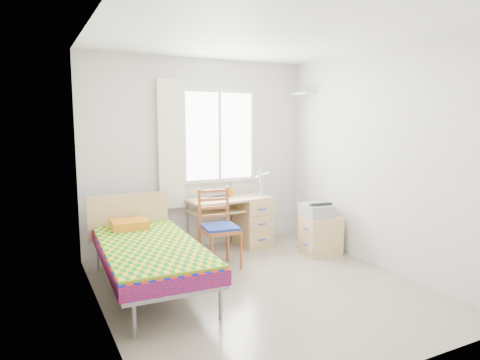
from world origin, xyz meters
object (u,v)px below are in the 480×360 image
object	(u,v)px
printer	(317,210)
cabinet	(320,235)
bed	(148,250)
chair	(219,223)
desk	(248,219)

from	to	relation	value
printer	cabinet	bearing A→B (deg)	-31.73
bed	printer	world-z (taller)	bed
chair	printer	world-z (taller)	chair
bed	cabinet	bearing A→B (deg)	6.70
cabinet	printer	size ratio (longest dim) A/B	1.16
bed	desk	size ratio (longest dim) A/B	1.78
bed	chair	bearing A→B (deg)	20.94
cabinet	desk	bearing A→B (deg)	139.12
printer	bed	bearing A→B (deg)	-167.90
desk	chair	distance (m)	0.97
cabinet	bed	bearing A→B (deg)	-168.54
desk	printer	world-z (taller)	desk
bed	printer	size ratio (longest dim) A/B	4.69
desk	chair	size ratio (longest dim) A/B	1.20
chair	cabinet	bearing A→B (deg)	0.70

